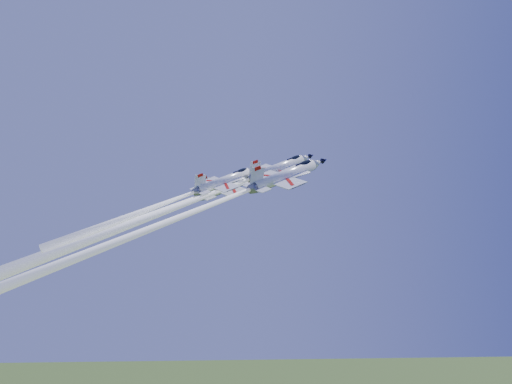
{
  "coord_description": "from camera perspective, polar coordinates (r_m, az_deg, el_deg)",
  "views": [
    {
      "loc": [
        -7.33,
        -108.2,
        72.38
      ],
      "look_at": [
        0.0,
        0.0,
        84.52
      ],
      "focal_mm": 40.0,
      "sensor_mm": 36.0,
      "label": 1
    }
  ],
  "objects": [
    {
      "name": "jet_lead",
      "position": [
        102.25,
        -7.24,
        -1.23
      ],
      "size": [
        39.34,
        29.34,
        43.91
      ],
      "rotation": [
        0.4,
        0.31,
        -0.98
      ],
      "color": "white"
    },
    {
      "name": "jet_slot",
      "position": [
        102.79,
        -8.76,
        -0.98
      ],
      "size": [
        28.2,
        20.11,
        26.32
      ],
      "rotation": [
        0.4,
        0.31,
        -0.98
      ],
      "color": "white"
    },
    {
      "name": "jet_right",
      "position": [
        91.32,
        -10.18,
        -3.5
      ],
      "size": [
        46.4,
        34.94,
        53.65
      ],
      "rotation": [
        0.4,
        0.31,
        -0.98
      ],
      "color": "white"
    },
    {
      "name": "jet_left",
      "position": [
        109.62,
        -9.94,
        -2.05
      ],
      "size": [
        37.07,
        26.81,
        36.61
      ],
      "rotation": [
        0.4,
        0.31,
        -0.98
      ],
      "color": "white"
    }
  ]
}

